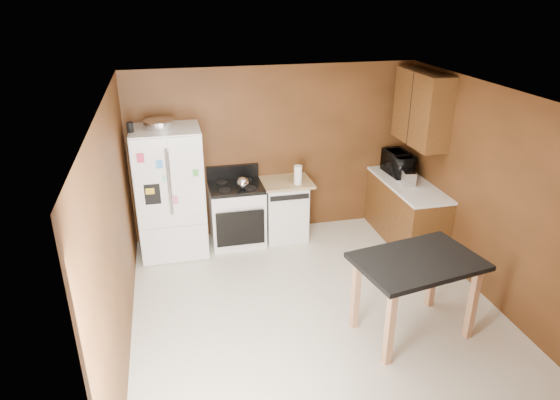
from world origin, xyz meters
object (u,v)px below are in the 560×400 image
object	(u,v)px
refrigerator	(170,192)
gas_range	(237,213)
toaster	(408,178)
pen_cup	(130,127)
microwave	(398,164)
green_canister	(299,174)
dishwasher	(284,208)
paper_towel	(298,175)
roasting_pan	(159,124)
kettle	(243,183)
island	(417,271)

from	to	relation	value
refrigerator	gas_range	world-z (taller)	refrigerator
toaster	refrigerator	world-z (taller)	refrigerator
pen_cup	microwave	world-z (taller)	pen_cup
toaster	refrigerator	size ratio (longest dim) A/B	0.15
refrigerator	green_canister	bearing A→B (deg)	5.04
dishwasher	toaster	bearing A→B (deg)	-17.51
paper_towel	refrigerator	xyz separation A→B (m)	(-1.79, 0.06, -0.13)
paper_towel	toaster	xyz separation A→B (m)	(1.52, -0.38, -0.03)
roasting_pan	paper_towel	size ratio (longest dim) A/B	1.49
roasting_pan	kettle	world-z (taller)	roasting_pan
roasting_pan	gas_range	distance (m)	1.70
kettle	dishwasher	xyz separation A→B (m)	(0.64, 0.18, -0.53)
roasting_pan	refrigerator	xyz separation A→B (m)	(0.06, -0.05, -0.95)
toaster	dishwasher	size ratio (longest dim) A/B	0.30
island	dishwasher	bearing A→B (deg)	107.79
paper_towel	kettle	bearing A→B (deg)	-177.92
green_canister	refrigerator	bearing A→B (deg)	-174.96
green_canister	gas_range	size ratio (longest dim) A/B	0.10
kettle	island	bearing A→B (deg)	-58.31
paper_towel	roasting_pan	bearing A→B (deg)	176.45
paper_towel	island	world-z (taller)	paper_towel
kettle	microwave	world-z (taller)	microwave
roasting_pan	paper_towel	xyz separation A→B (m)	(1.85, -0.11, -0.82)
toaster	microwave	world-z (taller)	microwave
toaster	gas_range	distance (m)	2.51
kettle	dishwasher	distance (m)	0.85
kettle	microwave	size ratio (longest dim) A/B	0.31
microwave	gas_range	size ratio (longest dim) A/B	0.50
gas_range	dishwasher	xyz separation A→B (m)	(0.72, 0.02, -0.01)
pen_cup	microwave	bearing A→B (deg)	1.04
roasting_pan	kettle	bearing A→B (deg)	-7.81
paper_towel	toaster	distance (m)	1.56
gas_range	microwave	bearing A→B (deg)	-1.77
toaster	island	size ratio (longest dim) A/B	0.19
pen_cup	island	xyz separation A→B (m)	(2.86, -2.36, -1.09)
roasting_pan	toaster	size ratio (longest dim) A/B	1.53
green_canister	island	distance (m)	2.68
kettle	refrigerator	xyz separation A→B (m)	(-0.99, 0.09, -0.09)
kettle	dishwasher	size ratio (longest dim) A/B	0.19
pen_cup	refrigerator	xyz separation A→B (m)	(0.42, 0.08, -0.96)
pen_cup	toaster	distance (m)	3.84
microwave	gas_range	distance (m)	2.52
roasting_pan	toaster	bearing A→B (deg)	-8.39
kettle	refrigerator	distance (m)	1.00
microwave	island	distance (m)	2.61
roasting_pan	gas_range	xyz separation A→B (m)	(0.97, 0.01, -1.39)
kettle	toaster	bearing A→B (deg)	-8.65
paper_towel	pen_cup	bearing A→B (deg)	-179.45
refrigerator	island	world-z (taller)	refrigerator
microwave	gas_range	bearing A→B (deg)	84.82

